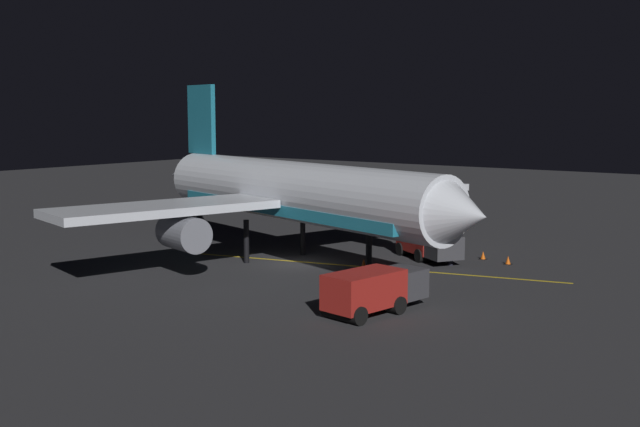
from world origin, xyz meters
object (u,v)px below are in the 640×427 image
object	(u,v)px
baggage_truck	(373,291)
traffic_cone_near_right	(483,256)
catering_truck	(427,240)
traffic_cone_near_left	(508,261)
ground_crew_worker	(451,252)
airliner	(290,194)
traffic_cone_under_wing	(364,263)

from	to	relation	value
baggage_truck	traffic_cone_near_right	bearing A→B (deg)	-174.18
catering_truck	traffic_cone_near_left	bearing A→B (deg)	107.19
catering_truck	traffic_cone_near_left	xyz separation A→B (m)	(-1.59, 5.15, -1.07)
ground_crew_worker	traffic_cone_near_right	world-z (taller)	ground_crew_worker
airliner	traffic_cone_near_right	bearing A→B (deg)	131.55
ground_crew_worker	traffic_cone_near_right	bearing A→B (deg)	166.13
baggage_truck	ground_crew_worker	world-z (taller)	baggage_truck
ground_crew_worker	traffic_cone_under_wing	size ratio (longest dim) A/B	3.16
catering_truck	ground_crew_worker	bearing A→B (deg)	66.59
traffic_cone_under_wing	catering_truck	bearing A→B (deg)	158.28
baggage_truck	traffic_cone_near_right	xyz separation A→B (m)	(-16.37, -1.67, -0.91)
ground_crew_worker	traffic_cone_near_left	world-z (taller)	ground_crew_worker
catering_truck	traffic_cone_near_right	world-z (taller)	catering_truck
traffic_cone_near_left	traffic_cone_under_wing	xyz separation A→B (m)	(6.42, -7.07, 0.00)
airliner	traffic_cone_under_wing	distance (m)	6.64
catering_truck	traffic_cone_near_left	distance (m)	5.50
catering_truck	traffic_cone_near_right	bearing A→B (deg)	125.82
airliner	ground_crew_worker	distance (m)	11.12
traffic_cone_under_wing	traffic_cone_near_left	bearing A→B (deg)	132.24
ground_crew_worker	traffic_cone_under_wing	xyz separation A→B (m)	(3.83, -4.22, -0.64)
traffic_cone_near_right	traffic_cone_under_wing	size ratio (longest dim) A/B	1.00
baggage_truck	catering_truck	xyz separation A→B (m)	(-14.14, -4.76, 0.16)
baggage_truck	traffic_cone_under_wing	distance (m)	11.50
airliner	traffic_cone_near_left	bearing A→B (deg)	124.14
airliner	traffic_cone_near_right	world-z (taller)	airliner
airliner	ground_crew_worker	world-z (taller)	airliner
baggage_truck	ground_crew_worker	bearing A→B (deg)	-169.38
traffic_cone_under_wing	ground_crew_worker	bearing A→B (deg)	132.27
airliner	traffic_cone_under_wing	bearing A→B (deg)	108.56
airliner	baggage_truck	xyz separation A→B (m)	(7.71, 11.43, -3.45)
traffic_cone_under_wing	airliner	bearing A→B (deg)	-71.44
catering_truck	traffic_cone_under_wing	size ratio (longest dim) A/B	10.76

